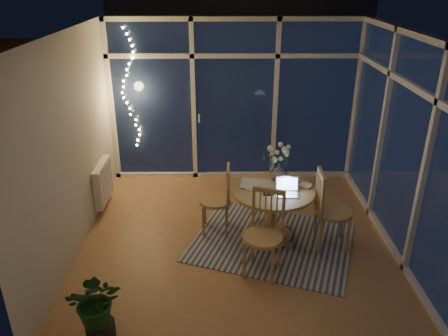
{
  "coord_description": "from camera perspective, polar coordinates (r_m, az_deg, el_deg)",
  "views": [
    {
      "loc": [
        -0.22,
        -4.82,
        3.2
      ],
      "look_at": [
        -0.18,
        0.25,
        0.91
      ],
      "focal_mm": 35.0,
      "sensor_mm": 36.0,
      "label": 1
    }
  ],
  "objects": [
    {
      "name": "rug",
      "position": [
        5.77,
        6.23,
        -9.52
      ],
      "size": [
        2.39,
        2.15,
        0.01
      ],
      "primitive_type": "cube",
      "rotation": [
        0.0,
        0.0,
        -0.34
      ],
      "color": "beige",
      "rests_on": "floor"
    },
    {
      "name": "fairy_lights",
      "position": [
        7.05,
        -12.33,
        9.99
      ],
      "size": [
        0.24,
        0.1,
        1.85
      ],
      "primitive_type": null,
      "color": "#FFD366",
      "rests_on": "window_wall_back"
    },
    {
      "name": "dining_table",
      "position": [
        5.67,
        6.28,
        -6.01
      ],
      "size": [
        1.33,
        1.33,
        0.71
      ],
      "primitive_type": "cylinder",
      "rotation": [
        0.0,
        0.0,
        -0.34
      ],
      "color": "#AA814C",
      "rests_on": "floor"
    },
    {
      "name": "chair_front",
      "position": [
        4.94,
        5.11,
        -8.75
      ],
      "size": [
        0.62,
        0.62,
        1.03
      ],
      "primitive_type": "cube",
      "rotation": [
        0.0,
        0.0,
        -0.37
      ],
      "color": "#AA814C",
      "rests_on": "floor"
    },
    {
      "name": "garden_patio",
      "position": [
        10.37,
        3.56,
        5.92
      ],
      "size": [
        12.0,
        6.0,
        0.1
      ],
      "primitive_type": "cube",
      "color": "black",
      "rests_on": "ground"
    },
    {
      "name": "newspapers",
      "position": [
        5.56,
        4.64,
        -2.29
      ],
      "size": [
        0.42,
        0.34,
        0.02
      ],
      "primitive_type": "cube",
      "rotation": [
        0.0,
        0.0,
        -0.13
      ],
      "color": "silver",
      "rests_on": "dining_table"
    },
    {
      "name": "radiator",
      "position": [
        6.6,
        -15.53,
        -1.79
      ],
      "size": [
        0.1,
        0.7,
        0.58
      ],
      "primitive_type": "cube",
      "color": "white",
      "rests_on": "wall_left"
    },
    {
      "name": "ceiling",
      "position": [
        4.86,
        2.24,
        17.17
      ],
      "size": [
        4.0,
        4.0,
        0.0
      ],
      "primitive_type": "plane",
      "color": "silver",
      "rests_on": "wall_back"
    },
    {
      "name": "window_wall_right",
      "position": [
        5.62,
        22.42,
        2.62
      ],
      "size": [
        0.1,
        4.0,
        2.6
      ],
      "primitive_type": "cube",
      "color": "white",
      "rests_on": "floor"
    },
    {
      "name": "wall_front",
      "position": [
        3.41,
        3.38,
        -9.67
      ],
      "size": [
        4.0,
        0.04,
        2.6
      ],
      "primitive_type": "cube",
      "color": "beige",
      "rests_on": "floor"
    },
    {
      "name": "chair_right",
      "position": [
        5.55,
        14.11,
        -5.34
      ],
      "size": [
        0.5,
        0.5,
        1.06
      ],
      "primitive_type": "cube",
      "rotation": [
        0.0,
        0.0,
        1.54
      ],
      "color": "#AA814C",
      "rests_on": "floor"
    },
    {
      "name": "window_wall_back",
      "position": [
        7.05,
        1.36,
        8.63
      ],
      "size": [
        4.0,
        0.1,
        2.6
      ],
      "primitive_type": "cube",
      "color": "white",
      "rests_on": "floor"
    },
    {
      "name": "wall_left",
      "position": [
        5.48,
        -19.4,
        2.55
      ],
      "size": [
        0.04,
        4.0,
        2.6
      ],
      "primitive_type": "cube",
      "color": "beige",
      "rests_on": "floor"
    },
    {
      "name": "neighbour_roof",
      "position": [
        13.37,
        1.88,
        19.99
      ],
      "size": [
        7.0,
        3.0,
        2.2
      ],
      "primitive_type": "cube",
      "color": "#30333A",
      "rests_on": "ground"
    },
    {
      "name": "garden_fence",
      "position": [
        10.58,
        0.76,
        11.73
      ],
      "size": [
        11.0,
        0.08,
        1.8
      ],
      "primitive_type": "cube",
      "color": "#3C2A15",
      "rests_on": "ground"
    },
    {
      "name": "bowl",
      "position": [
        5.6,
        10.61,
        -2.31
      ],
      "size": [
        0.19,
        0.19,
        0.04
      ],
      "primitive_type": "imported",
      "rotation": [
        0.0,
        0.0,
        -0.34
      ],
      "color": "white",
      "rests_on": "dining_table"
    },
    {
      "name": "wall_back",
      "position": [
        7.08,
        1.35,
        8.72
      ],
      "size": [
        4.0,
        0.04,
        2.6
      ],
      "primitive_type": "cube",
      "color": "beige",
      "rests_on": "floor"
    },
    {
      "name": "flower_vase",
      "position": [
        5.7,
        7.13,
        -0.63
      ],
      "size": [
        0.26,
        0.26,
        0.21
      ],
      "primitive_type": "imported",
      "rotation": [
        0.0,
        0.0,
        -0.34
      ],
      "color": "white",
      "rests_on": "dining_table"
    },
    {
      "name": "floor",
      "position": [
        5.79,
        1.82,
        -9.28
      ],
      "size": [
        4.0,
        4.0,
        0.0
      ],
      "primitive_type": "plane",
      "color": "#9C7444",
      "rests_on": "ground"
    },
    {
      "name": "wall_right",
      "position": [
        5.64,
        22.79,
        2.61
      ],
      "size": [
        0.04,
        4.0,
        2.6
      ],
      "primitive_type": "cube",
      "color": "beige",
      "rests_on": "floor"
    },
    {
      "name": "garden_shrubs",
      "position": [
        8.69,
        -4.28,
        5.76
      ],
      "size": [
        0.9,
        0.9,
        0.9
      ],
      "primitive_type": "sphere",
      "color": "black",
      "rests_on": "ground"
    },
    {
      "name": "chair_left",
      "position": [
        5.74,
        -1.17,
        -4.08
      ],
      "size": [
        0.46,
        0.46,
        0.95
      ],
      "primitive_type": "cube",
      "rotation": [
        0.0,
        0.0,
        -1.61
      ],
      "color": "#AA814C",
      "rests_on": "floor"
    },
    {
      "name": "potted_plant",
      "position": [
        4.4,
        -16.27,
        -16.8
      ],
      "size": [
        0.6,
        0.54,
        0.76
      ],
      "primitive_type": "imported",
      "rotation": [
        0.0,
        0.0,
        0.15
      ],
      "color": "#17411A",
      "rests_on": "floor"
    },
    {
      "name": "phone",
      "position": [
        5.36,
        5.81,
        -3.44
      ],
      "size": [
        0.12,
        0.06,
        0.01
      ],
      "primitive_type": "cube",
      "rotation": [
        0.0,
        0.0,
        -0.0
      ],
      "color": "black",
      "rests_on": "dining_table"
    },
    {
      "name": "laptop",
      "position": [
        5.34,
        8.34,
        -2.47
      ],
      "size": [
        0.3,
        0.26,
        0.21
      ],
      "primitive_type": null,
      "rotation": [
        0.0,
        0.0,
        -0.04
      ],
      "color": "silver",
      "rests_on": "dining_table"
    }
  ]
}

